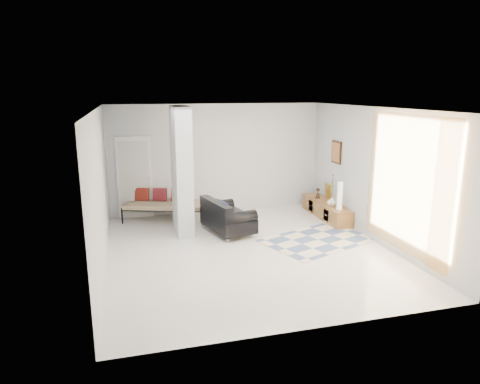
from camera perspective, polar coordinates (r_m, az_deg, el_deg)
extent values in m
plane|color=white|center=(8.65, 1.18, -7.79)|extent=(6.00, 6.00, 0.00)
plane|color=white|center=(8.07, 1.28, 11.08)|extent=(6.00, 6.00, 0.00)
plane|color=silver|center=(11.11, -3.09, 4.46)|extent=(6.00, 0.00, 6.00)
plane|color=silver|center=(5.53, 9.92, -5.04)|extent=(6.00, 0.00, 6.00)
plane|color=silver|center=(7.95, -18.18, 0.17)|extent=(0.00, 6.00, 6.00)
plane|color=silver|center=(9.38, 17.60, 2.16)|extent=(0.00, 6.00, 6.00)
cube|color=silver|center=(9.57, -7.81, 2.89)|extent=(0.35, 1.20, 2.80)
cube|color=white|center=(10.91, -13.88, 1.89)|extent=(0.85, 0.06, 2.04)
plane|color=gold|center=(8.40, 21.32, 0.95)|extent=(0.00, 2.55, 2.55)
cube|color=#321D0D|center=(10.77, 12.74, 5.21)|extent=(0.04, 0.45, 0.55)
cube|color=brown|center=(10.98, 11.43, -2.32)|extent=(0.45, 2.01, 0.40)
cube|color=#321D0D|center=(10.50, 11.44, -3.05)|extent=(0.02, 0.27, 0.28)
cube|color=#321D0D|center=(11.28, 9.45, -1.81)|extent=(0.02, 0.27, 0.28)
cube|color=gold|center=(11.20, 11.72, 0.09)|extent=(0.09, 0.32, 0.40)
cube|color=silver|center=(10.48, 12.07, -1.63)|extent=(0.04, 0.10, 0.12)
cylinder|color=silver|center=(9.11, -1.70, -6.34)|extent=(0.05, 0.05, 0.10)
cylinder|color=silver|center=(10.04, -4.51, -4.48)|extent=(0.05, 0.05, 0.10)
cylinder|color=silver|center=(9.38, 1.56, -5.75)|extent=(0.05, 0.05, 0.10)
cylinder|color=silver|center=(10.28, -1.48, -4.01)|extent=(0.05, 0.05, 0.10)
cube|color=black|center=(9.63, -1.59, -3.98)|extent=(1.08, 1.47, 0.30)
cube|color=black|center=(9.41, -3.22, -2.31)|extent=(0.51, 1.33, 0.36)
cylinder|color=black|center=(9.10, -0.05, -3.49)|extent=(0.80, 0.45, 0.28)
cylinder|color=black|center=(10.03, -3.01, -1.90)|extent=(0.80, 0.45, 0.28)
cube|color=black|center=(9.46, -2.56, -2.10)|extent=(0.25, 0.51, 0.31)
cylinder|color=black|center=(10.63, -15.46, -3.07)|extent=(0.04, 0.04, 0.40)
cylinder|color=black|center=(10.18, -5.01, -3.36)|extent=(0.04, 0.04, 0.40)
cylinder|color=black|center=(11.37, -14.16, -1.92)|extent=(0.04, 0.04, 0.40)
cylinder|color=black|center=(10.95, -4.39, -2.13)|extent=(0.04, 0.04, 0.40)
cube|color=beige|center=(10.69, -9.88, -1.68)|extent=(2.13, 1.41, 0.12)
cube|color=maroon|center=(10.94, -12.94, -0.29)|extent=(0.37, 0.26, 0.33)
cube|color=maroon|center=(10.82, -10.63, -0.33)|extent=(0.37, 0.26, 0.33)
cube|color=maroon|center=(10.72, -8.27, -0.36)|extent=(0.37, 0.26, 0.33)
cube|color=beige|center=(9.36, 10.34, -6.29)|extent=(2.64, 2.21, 0.01)
cylinder|color=white|center=(10.24, 13.16, -0.49)|extent=(0.12, 0.12, 0.66)
imported|color=white|center=(10.57, 12.10, -1.22)|extent=(0.21, 0.21, 0.22)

